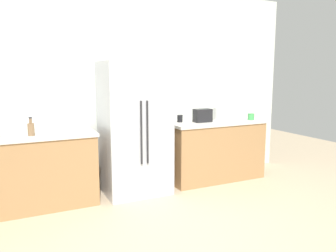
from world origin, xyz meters
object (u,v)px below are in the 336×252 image
cup_b (251,117)px  cup_c (180,119)px  bottle_a (31,129)px  refrigerator (135,128)px  toaster (203,115)px  rice_cooker (222,111)px

cup_b → cup_c: size_ratio=0.90×
cup_c → bottle_a: bearing=-173.8°
refrigerator → toaster: refrigerator is taller
toaster → rice_cooker: rice_cooker is taller
cup_b → cup_c: bearing=167.2°
toaster → cup_b: size_ratio=2.72×
rice_cooker → cup_b: size_ratio=3.28×
bottle_a → refrigerator: bearing=3.5°
toaster → cup_c: toaster is taller
rice_cooker → cup_c: (-0.67, 0.08, -0.09)m
rice_cooker → toaster: bearing=-172.0°
refrigerator → bottle_a: (-1.27, -0.08, 0.10)m
cup_b → rice_cooker: bearing=158.0°
rice_cooker → cup_c: rice_cooker is taller
bottle_a → cup_b: bearing=-0.6°
toaster → rice_cooker: size_ratio=0.83×
bottle_a → cup_c: size_ratio=2.05×
refrigerator → cup_c: (0.74, 0.14, 0.07)m
toaster → cup_c: size_ratio=2.46×
refrigerator → rice_cooker: refrigerator is taller
toaster → bottle_a: size_ratio=1.20×
rice_cooker → bottle_a: size_ratio=1.45×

